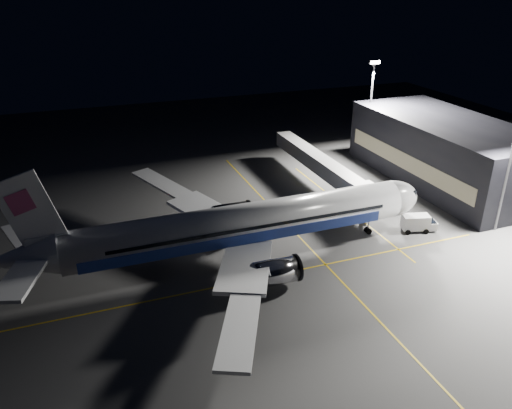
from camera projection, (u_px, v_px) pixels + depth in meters
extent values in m
plane|color=#4C4C4F|center=(243.00, 257.00, 71.18)|extent=(200.00, 200.00, 0.00)
cube|color=gold|center=(307.00, 245.00, 74.36)|extent=(0.25, 80.00, 0.01)
cube|color=gold|center=(258.00, 278.00, 66.07)|extent=(70.00, 0.25, 0.01)
cube|color=gold|center=(344.00, 206.00, 86.69)|extent=(0.25, 40.00, 0.01)
cylinder|color=silver|center=(243.00, 224.00, 68.97)|extent=(48.00, 5.60, 5.60)
ellipsoid|color=silver|center=(390.00, 199.00, 76.61)|extent=(8.96, 5.60, 5.60)
cube|color=black|center=(404.00, 191.00, 76.92)|extent=(2.20, 3.40, 0.90)
cone|color=silver|center=(19.00, 259.00, 59.77)|extent=(9.00, 5.49, 5.49)
cube|color=navy|center=(230.00, 222.00, 71.39)|extent=(42.24, 0.25, 1.50)
cube|color=navy|center=(243.00, 240.00, 66.66)|extent=(42.24, 0.25, 1.50)
cube|color=silver|center=(210.00, 213.00, 75.65)|extent=(11.36, 15.23, 1.53)
cube|color=silver|center=(245.00, 265.00, 62.03)|extent=(11.36, 15.23, 1.53)
cube|color=silver|center=(162.00, 183.00, 84.33)|extent=(8.57, 13.22, 1.31)
cube|color=silver|center=(240.00, 330.00, 49.44)|extent=(8.57, 13.22, 1.31)
cube|color=silver|center=(25.00, 237.00, 64.23)|extent=(6.20, 9.67, 0.45)
cube|color=silver|center=(21.00, 279.00, 55.38)|extent=(6.20, 9.67, 0.45)
cube|color=white|center=(30.00, 212.00, 58.03)|extent=(7.53, 0.40, 10.28)
cube|color=#C7437E|center=(20.00, 202.00, 57.19)|extent=(3.22, 0.55, 3.22)
cylinder|color=#B7B7BF|center=(232.00, 214.00, 78.15)|extent=(5.60, 3.40, 3.40)
cylinder|color=#B7B7BF|center=(276.00, 272.00, 62.84)|extent=(5.60, 3.40, 3.40)
cylinder|color=#9999A0|center=(368.00, 226.00, 77.18)|extent=(0.26, 0.26, 2.50)
cylinder|color=black|center=(368.00, 231.00, 77.52)|extent=(0.90, 0.70, 0.90)
cylinder|color=#9999A0|center=(215.00, 239.00, 73.36)|extent=(0.26, 0.26, 2.50)
cylinder|color=#9999A0|center=(233.00, 268.00, 66.04)|extent=(0.26, 0.26, 2.50)
cylinder|color=black|center=(215.00, 243.00, 73.65)|extent=(1.10, 1.60, 1.10)
cylinder|color=black|center=(233.00, 273.00, 66.34)|extent=(1.10, 1.60, 1.10)
cube|color=black|center=(446.00, 151.00, 95.23)|extent=(18.00, 40.00, 12.00)
cube|color=brown|center=(406.00, 162.00, 92.77)|extent=(0.15, 36.00, 3.00)
cube|color=#B2B2B7|center=(319.00, 163.00, 93.32)|extent=(3.00, 33.90, 2.80)
cube|color=#B2B2B7|center=(364.00, 195.00, 79.84)|extent=(3.60, 3.20, 3.40)
cylinder|color=#9999A0|center=(362.00, 212.00, 81.11)|extent=(0.70, 0.70, 3.10)
cylinder|color=black|center=(365.00, 221.00, 80.85)|extent=(0.70, 0.30, 0.70)
cylinder|color=black|center=(359.00, 216.00, 82.38)|extent=(0.70, 0.30, 0.70)
cylinder|color=#59595E|center=(370.00, 111.00, 106.97)|extent=(0.44, 0.44, 20.00)
cube|color=#59595E|center=(375.00, 62.00, 102.66)|extent=(2.40, 0.50, 0.80)
cube|color=white|center=(376.00, 62.00, 102.37)|extent=(2.20, 0.15, 0.60)
cylinder|color=#59595E|center=(508.00, 170.00, 74.63)|extent=(0.44, 0.44, 20.00)
cube|color=silver|center=(415.00, 222.00, 77.63)|extent=(4.53, 3.10, 2.27)
cube|color=silver|center=(430.00, 225.00, 78.08)|extent=(2.12, 2.33, 1.24)
cube|color=black|center=(431.00, 222.00, 77.86)|extent=(1.67, 2.02, 0.52)
cylinder|color=black|center=(421.00, 225.00, 79.22)|extent=(0.86, 0.47, 0.82)
cylinder|color=black|center=(426.00, 232.00, 77.26)|extent=(0.86, 0.47, 0.82)
cylinder|color=black|center=(403.00, 226.00, 79.00)|extent=(0.86, 0.47, 0.82)
cylinder|color=black|center=(408.00, 232.00, 77.04)|extent=(0.86, 0.47, 0.82)
cube|color=black|center=(212.00, 209.00, 84.14)|extent=(2.40, 1.77, 0.99)
cube|color=black|center=(212.00, 206.00, 83.87)|extent=(1.07, 1.07, 0.54)
sphere|color=#FFF2CC|center=(210.00, 211.00, 83.44)|extent=(0.24, 0.24, 0.24)
sphere|color=#FFF2CC|center=(215.00, 211.00, 83.57)|extent=(0.24, 0.24, 0.24)
cylinder|color=black|center=(217.00, 209.00, 85.11)|extent=(0.57, 0.30, 0.54)
cylinder|color=black|center=(218.00, 213.00, 83.73)|extent=(0.57, 0.30, 0.54)
cylinder|color=black|center=(207.00, 210.00, 84.88)|extent=(0.57, 0.30, 0.54)
cylinder|color=black|center=(208.00, 213.00, 83.50)|extent=(0.57, 0.30, 0.54)
cone|color=#DA4209|center=(196.00, 233.00, 77.11)|extent=(0.40, 0.40, 0.61)
cone|color=#DA4209|center=(270.00, 236.00, 76.27)|extent=(0.45, 0.45, 0.67)
cone|color=#DA4209|center=(207.00, 217.00, 82.16)|extent=(0.41, 0.41, 0.61)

